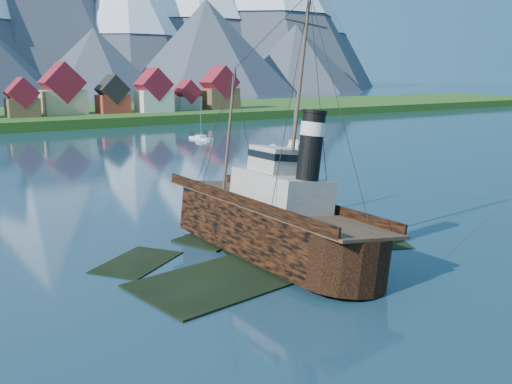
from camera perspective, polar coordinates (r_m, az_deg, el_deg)
ground at (r=51.72m, az=0.12°, el=-7.07°), size 1400.00×1400.00×0.00m
shoal at (r=54.46m, az=0.41°, el=-6.47°), size 31.71×21.24×1.14m
tugboat_wreck at (r=54.86m, az=-0.06°, el=-2.54°), size 7.32×31.55×25.00m
sailboat_d at (r=131.07m, az=3.80°, el=4.64°), size 8.26×8.89×13.27m
sailboat_e at (r=145.78m, az=-5.52°, el=5.31°), size 2.57×8.62×9.88m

